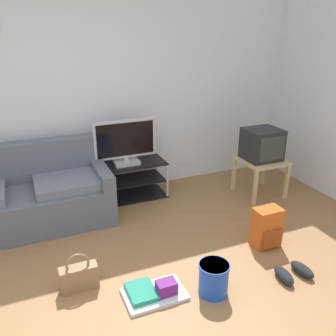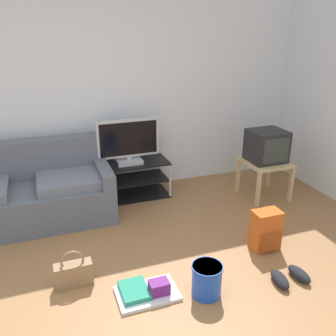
{
  "view_description": "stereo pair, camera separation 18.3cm",
  "coord_description": "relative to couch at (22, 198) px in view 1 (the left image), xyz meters",
  "views": [
    {
      "loc": [
        -0.55,
        -1.94,
        2.08
      ],
      "look_at": [
        0.81,
        1.28,
        0.68
      ],
      "focal_mm": 38.7,
      "sensor_mm": 36.0,
      "label": 1
    },
    {
      "loc": [
        -0.37,
        -2.01,
        2.08
      ],
      "look_at": [
        0.81,
        1.28,
        0.68
      ],
      "focal_mm": 38.7,
      "sensor_mm": 36.0,
      "label": 2
    }
  ],
  "objects": [
    {
      "name": "floor_tray",
      "position": [
        0.91,
        -1.64,
        -0.28
      ],
      "size": [
        0.5,
        0.33,
        0.14
      ],
      "color": "silver",
      "rests_on": "ground_plane"
    },
    {
      "name": "sneakers_pair",
      "position": [
        2.12,
        -1.88,
        -0.27
      ],
      "size": [
        0.34,
        0.26,
        0.09
      ],
      "color": "black",
      "rests_on": "ground_plane"
    },
    {
      "name": "flat_tv",
      "position": [
        1.24,
        0.17,
        0.42
      ],
      "size": [
        0.76,
        0.22,
        0.56
      ],
      "color": "#B2B2B7",
      "rests_on": "tv_stand"
    },
    {
      "name": "cleaning_bucket",
      "position": [
        1.37,
        -1.79,
        -0.17
      ],
      "size": [
        0.26,
        0.26,
        0.28
      ],
      "color": "blue",
      "rests_on": "ground_plane"
    },
    {
      "name": "couch",
      "position": [
        0.0,
        0.0,
        0.0
      ],
      "size": [
        1.88,
        0.81,
        0.86
      ],
      "color": "#565B66",
      "rests_on": "ground_plane"
    },
    {
      "name": "side_table",
      "position": [
        2.85,
        -0.37,
        0.09
      ],
      "size": [
        0.53,
        0.53,
        0.48
      ],
      "color": "tan",
      "rests_on": "ground_plane"
    },
    {
      "name": "crt_tv",
      "position": [
        2.85,
        -0.36,
        0.35
      ],
      "size": [
        0.43,
        0.4,
        0.39
      ],
      "color": "#232326",
      "rests_on": "side_table"
    },
    {
      "name": "backpack",
      "position": [
        2.2,
        -1.38,
        -0.12
      ],
      "size": [
        0.27,
        0.25,
        0.4
      ],
      "rotation": [
        0.0,
        0.0,
        -0.16
      ],
      "color": "#CC561E",
      "rests_on": "ground_plane"
    },
    {
      "name": "wall_back",
      "position": [
        0.64,
        0.53,
        1.03
      ],
      "size": [
        9.0,
        0.1,
        2.7
      ],
      "primitive_type": "cube",
      "color": "silver",
      "rests_on": "ground_plane"
    },
    {
      "name": "ground_plane",
      "position": [
        0.64,
        -1.92,
        -0.33
      ],
      "size": [
        9.0,
        9.8,
        0.02
      ],
      "primitive_type": "cube",
      "color": "olive"
    },
    {
      "name": "handbag",
      "position": [
        0.37,
        -1.3,
        -0.2
      ],
      "size": [
        0.31,
        0.12,
        0.34
      ],
      "rotation": [
        0.0,
        0.0,
        -0.34
      ],
      "color": "olive",
      "rests_on": "ground_plane"
    },
    {
      "name": "tv_stand",
      "position": [
        1.24,
        0.2,
        -0.09
      ],
      "size": [
        0.98,
        0.44,
        0.46
      ],
      "color": "black",
      "rests_on": "ground_plane"
    }
  ]
}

